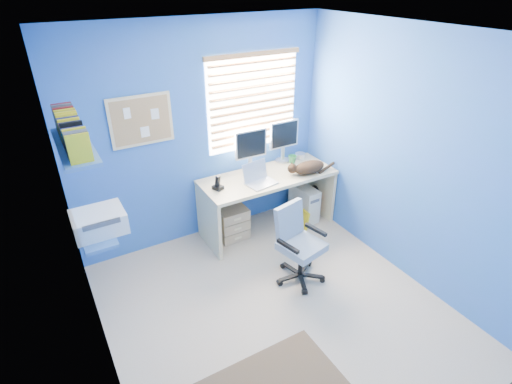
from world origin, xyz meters
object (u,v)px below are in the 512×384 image
tower_pc (304,202)px  office_chair (298,253)px  laptop (261,175)px  cat (309,167)px  desk (268,202)px

tower_pc → office_chair: (-0.76, -0.93, 0.09)m
laptop → cat: laptop is taller
office_chair → laptop: bearing=87.3°
tower_pc → desk: bearing=175.5°
laptop → office_chair: (-0.04, -0.82, -0.54)m
desk → office_chair: bearing=-102.6°
office_chair → desk: bearing=77.4°
cat → office_chair: (-0.68, -0.77, -0.50)m
desk → laptop: size_ratio=4.94×
desk → cat: cat is taller
desk → tower_pc: desk is taller
desk → laptop: laptop is taller
laptop → tower_pc: laptop is taller
tower_pc → cat: bearing=-117.0°
desk → laptop: 0.53m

